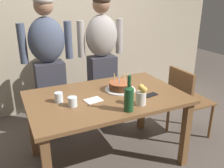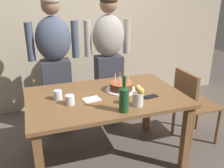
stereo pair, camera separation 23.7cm
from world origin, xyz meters
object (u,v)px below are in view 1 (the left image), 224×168
birthday_cake (120,87)px  napkin_stack (93,100)px  water_glass_far (59,97)px  person_man_bearded (49,66)px  dining_chair (186,98)px  cell_phone (150,95)px  water_glass_near (73,102)px  wine_bottle (129,97)px  flower_vase (141,95)px  person_woman_cardigan (102,60)px

birthday_cake → napkin_stack: bearing=-160.4°
water_glass_far → person_man_bearded: size_ratio=0.05×
dining_chair → cell_phone: bearing=106.7°
napkin_stack → person_man_bearded: size_ratio=0.09×
water_glass_near → dining_chair: (1.40, 0.10, -0.27)m
wine_bottle → flower_vase: bearing=20.3°
flower_vase → dining_chair: flower_vase is taller
person_woman_cardigan → water_glass_far: bearing=45.2°
napkin_stack → person_man_bearded: person_man_bearded is taller
cell_phone → person_man_bearded: person_man_bearded is taller
wine_bottle → flower_vase: (0.16, 0.06, -0.03)m
flower_vase → person_woman_cardigan: person_woman_cardigan is taller
person_woman_cardigan → person_man_bearded: bearing=0.0°
flower_vase → water_glass_near: bearing=157.9°
water_glass_far → water_glass_near: bearing=-57.6°
napkin_stack → person_man_bearded: (-0.22, 0.86, 0.13)m
napkin_stack → dining_chair: 1.21m
birthday_cake → person_woman_cardigan: person_woman_cardigan is taller
birthday_cake → water_glass_far: bearing=-178.7°
water_glass_near → person_woman_cardigan: 1.12m
dining_chair → water_glass_near: bearing=94.1°
water_glass_far → cell_phone: size_ratio=0.63×
birthday_cake → wine_bottle: bearing=-108.5°
water_glass_near → water_glass_far: bearing=122.4°
wine_bottle → dining_chair: bearing=21.4°
water_glass_far → dining_chair: (1.48, -0.04, -0.27)m
person_man_bearded → person_woman_cardigan: (0.68, 0.00, 0.00)m
wine_bottle → dining_chair: wine_bottle is taller
wine_bottle → person_man_bearded: size_ratio=0.19×
cell_phone → person_man_bearded: bearing=118.6°
birthday_cake → flower_vase: 0.39m
person_man_bearded → dining_chair: 1.66m
napkin_stack → person_woman_cardigan: (0.46, 0.86, 0.13)m
water_glass_near → person_man_bearded: bearing=90.9°
cell_phone → person_woman_cardigan: 1.00m
water_glass_far → wine_bottle: (0.49, -0.43, 0.08)m
water_glass_far → dining_chair: dining_chair is taller
person_man_bearded → dining_chair: person_man_bearded is taller
wine_bottle → person_man_bearded: (-0.42, 1.18, 0.01)m
water_glass_near → person_woman_cardigan: bearing=53.5°
water_glass_near → person_man_bearded: 0.90m
birthday_cake → flower_vase: bearing=-88.1°
water_glass_near → napkin_stack: bearing=8.5°
birthday_cake → dining_chair: size_ratio=0.36×
birthday_cake → person_woman_cardigan: size_ratio=0.19×
wine_bottle → cell_phone: wine_bottle is taller
flower_vase → person_man_bearded: (-0.58, 1.12, 0.04)m
water_glass_far → flower_vase: 0.75m
water_glass_near → dining_chair: dining_chair is taller
water_glass_near → person_man_bearded: (-0.01, 0.89, 0.09)m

